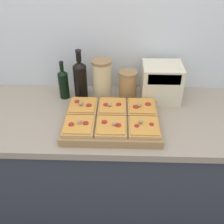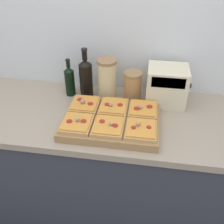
# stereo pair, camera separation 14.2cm
# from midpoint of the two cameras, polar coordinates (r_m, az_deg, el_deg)

# --- Properties ---
(wall_back) EXTENTS (6.00, 0.06, 2.50)m
(wall_back) POSITION_cam_midpoint_polar(r_m,az_deg,el_deg) (1.67, 2.88, 17.00)
(wall_back) COLOR silver
(wall_back) RESTS_ON ground_plane
(kitchen_counter) EXTENTS (2.63, 0.67, 0.89)m
(kitchen_counter) POSITION_cam_midpoint_polar(r_m,az_deg,el_deg) (1.81, 0.83, -11.84)
(kitchen_counter) COLOR #333842
(kitchen_counter) RESTS_ON ground_plane
(cutting_board) EXTENTS (0.51, 0.38, 0.04)m
(cutting_board) POSITION_cam_midpoint_polar(r_m,az_deg,el_deg) (1.42, 2.68, -2.17)
(cutting_board) COLOR #A37A4C
(cutting_board) RESTS_ON kitchen_counter
(pizza_slice_back_left) EXTENTS (0.16, 0.17, 0.05)m
(pizza_slice_back_left) POSITION_cam_midpoint_polar(r_m,az_deg,el_deg) (1.49, -3.22, 1.58)
(pizza_slice_back_left) COLOR tan
(pizza_slice_back_left) RESTS_ON cutting_board
(pizza_slice_back_center) EXTENTS (0.16, 0.17, 0.05)m
(pizza_slice_back_center) POSITION_cam_midpoint_polar(r_m,az_deg,el_deg) (1.47, 3.11, 1.03)
(pizza_slice_back_center) COLOR tan
(pizza_slice_back_center) RESTS_ON cutting_board
(pizza_slice_back_right) EXTENTS (0.16, 0.17, 0.05)m
(pizza_slice_back_right) POSITION_cam_midpoint_polar(r_m,az_deg,el_deg) (1.47, 9.53, 0.46)
(pizza_slice_back_right) COLOR tan
(pizza_slice_back_right) RESTS_ON cutting_board
(pizza_slice_front_left) EXTENTS (0.16, 0.17, 0.05)m
(pizza_slice_front_left) POSITION_cam_midpoint_polar(r_m,az_deg,el_deg) (1.35, -4.71, -2.58)
(pizza_slice_front_left) COLOR tan
(pizza_slice_front_left) RESTS_ON cutting_board
(pizza_slice_front_center) EXTENTS (0.16, 0.17, 0.05)m
(pizza_slice_front_center) POSITION_cam_midpoint_polar(r_m,az_deg,el_deg) (1.33, 2.28, -3.26)
(pizza_slice_front_center) COLOR tan
(pizza_slice_front_center) RESTS_ON cutting_board
(pizza_slice_front_right) EXTENTS (0.16, 0.17, 0.05)m
(pizza_slice_front_right) POSITION_cam_midpoint_polar(r_m,az_deg,el_deg) (1.33, 9.39, -3.89)
(pizza_slice_front_right) COLOR tan
(pizza_slice_front_right) RESTS_ON cutting_board
(olive_oil_bottle) EXTENTS (0.06, 0.06, 0.24)m
(olive_oil_bottle) POSITION_cam_midpoint_polar(r_m,az_deg,el_deg) (1.66, -6.77, 6.76)
(olive_oil_bottle) COLOR black
(olive_oil_bottle) RESTS_ON kitchen_counter
(wine_bottle) EXTENTS (0.08, 0.08, 0.32)m
(wine_bottle) POSITION_cam_midpoint_polar(r_m,az_deg,el_deg) (1.62, -3.20, 7.45)
(wine_bottle) COLOR black
(wine_bottle) RESTS_ON kitchen_counter
(grain_jar_tall) EXTENTS (0.12, 0.12, 0.25)m
(grain_jar_tall) POSITION_cam_midpoint_polar(r_m,az_deg,el_deg) (1.60, 1.44, 7.08)
(grain_jar_tall) COLOR beige
(grain_jar_tall) RESTS_ON kitchen_counter
(grain_jar_short) EXTENTS (0.11, 0.11, 0.18)m
(grain_jar_short) POSITION_cam_midpoint_polar(r_m,az_deg,el_deg) (1.61, 7.03, 5.51)
(grain_jar_short) COLOR #AD7F4C
(grain_jar_short) RESTS_ON kitchen_counter
(toaster_oven) EXTENTS (0.26, 0.19, 0.23)m
(toaster_oven) POSITION_cam_midpoint_polar(r_m,az_deg,el_deg) (1.61, 14.32, 5.51)
(toaster_oven) COLOR beige
(toaster_oven) RESTS_ON kitchen_counter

